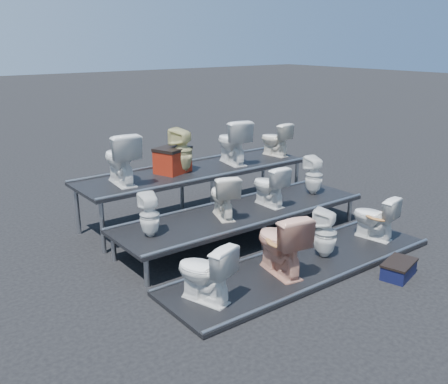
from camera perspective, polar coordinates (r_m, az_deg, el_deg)
ground at (r=7.93m, az=2.21°, el=-5.37°), size 80.00×80.00×0.00m
tier_front at (r=7.05m, az=9.00°, el=-8.31°), size 4.20×1.20×0.06m
tier_mid at (r=7.84m, az=2.23°, el=-3.82°), size 4.20×1.20×0.46m
tier_back at (r=8.76m, az=-3.16°, el=-0.17°), size 4.20×1.20×0.86m
toilet_0 at (r=5.89m, az=-2.24°, el=-9.11°), size 0.61×0.81×0.74m
toilet_1 at (r=6.57m, az=6.50°, el=-5.76°), size 0.62×0.91×0.86m
toilet_2 at (r=7.19m, az=11.53°, el=-4.62°), size 0.42×0.42×0.70m
toilet_3 at (r=8.02m, az=16.81°, el=-2.75°), size 0.50×0.74×0.69m
toilet_4 at (r=6.79m, az=-8.52°, el=-2.60°), size 0.32×0.32×0.60m
toilet_5 at (r=7.42m, az=-0.10°, el=-0.41°), size 0.58×0.75×0.67m
toilet_6 at (r=7.99m, az=5.18°, el=0.75°), size 0.38×0.65×0.66m
toilet_7 at (r=8.70m, az=10.24°, el=1.91°), size 0.33×0.34×0.66m
toilet_8 at (r=7.87m, az=-11.76°, el=3.81°), size 0.54×0.84×0.81m
toilet_9 at (r=8.41m, az=-4.81°, el=4.74°), size 0.45×0.45×0.75m
toilet_10 at (r=9.01m, az=0.96°, el=5.80°), size 0.59×0.86×0.80m
toilet_11 at (r=9.70m, az=5.87°, el=6.03°), size 0.43×0.66×0.64m
red_crate at (r=8.46m, az=-5.90°, el=3.50°), size 0.64×0.58×0.38m
step_stool at (r=7.09m, az=19.32°, el=-8.42°), size 0.58×0.43×0.19m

